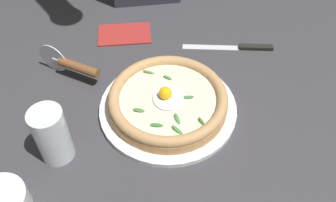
{
  "coord_description": "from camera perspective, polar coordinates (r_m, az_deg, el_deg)",
  "views": [
    {
      "loc": [
        0.53,
        -0.02,
        0.62
      ],
      "look_at": [
        0.0,
        -0.02,
        0.03
      ],
      "focal_mm": 39.49,
      "sensor_mm": 36.0,
      "label": 1
    }
  ],
  "objects": [
    {
      "name": "table_knife",
      "position": [
        0.98,
        11.26,
        8.14
      ],
      "size": [
        0.03,
        0.23,
        0.01
      ],
      "color": "silver",
      "rests_on": "ground"
    },
    {
      "name": "pizza_cutter",
      "position": [
        0.89,
        -14.64,
        5.43
      ],
      "size": [
        0.08,
        0.15,
        0.08
      ],
      "color": "silver",
      "rests_on": "ground"
    },
    {
      "name": "pizza",
      "position": [
        0.79,
        -0.0,
        0.02
      ],
      "size": [
        0.26,
        0.26,
        0.06
      ],
      "color": "tan",
      "rests_on": "pizza_plate"
    },
    {
      "name": "pizza_plate",
      "position": [
        0.81,
        -0.0,
        -1.23
      ],
      "size": [
        0.3,
        0.3,
        0.01
      ],
      "primitive_type": "cylinder",
      "color": "white",
      "rests_on": "ground"
    },
    {
      "name": "drinking_glass",
      "position": [
        0.74,
        -17.32,
        -5.46
      ],
      "size": [
        0.06,
        0.06,
        0.12
      ],
      "color": "silver",
      "rests_on": "ground"
    },
    {
      "name": "folded_napkin",
      "position": [
        1.01,
        -6.76,
        10.32
      ],
      "size": [
        0.1,
        0.15,
        0.01
      ],
      "primitive_type": "cube",
      "rotation": [
        0.0,
        0.0,
        4.81
      ],
      "color": "#A52925",
      "rests_on": "ground"
    },
    {
      "name": "ground_plane",
      "position": [
        0.83,
        1.31,
        -2.02
      ],
      "size": [
        2.4,
        2.4,
        0.03
      ],
      "primitive_type": "cube",
      "color": "#38373C",
      "rests_on": "ground"
    }
  ]
}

